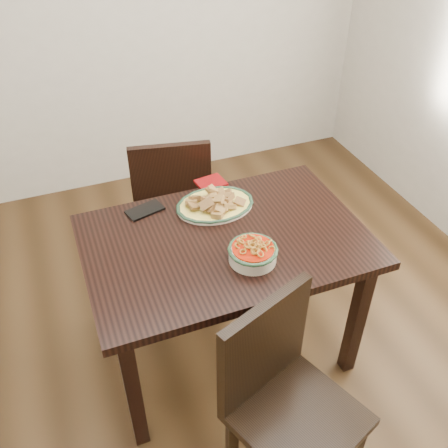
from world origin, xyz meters
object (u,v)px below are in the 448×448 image
object	(u,v)px
chair_near	(283,393)
fish_plate	(215,199)
smartphone	(145,210)
chair_far	(172,197)
dining_table	(226,255)
noodle_bowl	(253,252)

from	to	relation	value
chair_near	fish_plate	bearing A→B (deg)	65.29
chair_near	smartphone	size ratio (longest dim) A/B	5.32
chair_far	dining_table	bearing A→B (deg)	104.52
dining_table	chair_near	size ratio (longest dim) A/B	1.36
chair_far	chair_near	world-z (taller)	same
dining_table	noodle_bowl	size ratio (longest dim) A/B	5.91
fish_plate	smartphone	size ratio (longest dim) A/B	2.15
dining_table	smartphone	world-z (taller)	smartphone
dining_table	chair_far	size ratio (longest dim) A/B	1.36
chair_far	fish_plate	xyz separation A→B (m)	(0.08, -0.50, 0.30)
chair_far	chair_near	size ratio (longest dim) A/B	1.00
chair_near	smartphone	xyz separation A→B (m)	(-0.26, 0.94, 0.26)
noodle_bowl	chair_near	bearing A→B (deg)	-98.69
dining_table	chair_near	bearing A→B (deg)	-91.75
fish_plate	dining_table	bearing A→B (deg)	-98.90
fish_plate	noodle_bowl	world-z (taller)	fish_plate
fish_plate	smartphone	distance (m)	0.33
smartphone	fish_plate	bearing A→B (deg)	-31.01
chair_near	dining_table	bearing A→B (deg)	67.21
dining_table	chair_far	bearing A→B (deg)	93.32
chair_far	smartphone	xyz separation A→B (m)	(-0.23, -0.41, 0.26)
dining_table	fish_plate	distance (m)	0.27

